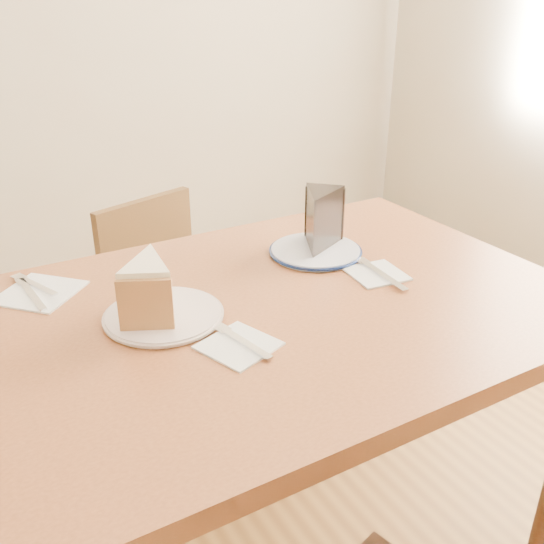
{
  "coord_description": "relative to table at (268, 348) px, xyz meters",
  "views": [
    {
      "loc": [
        -0.51,
        -0.89,
        1.3
      ],
      "look_at": [
        0.03,
        0.03,
        0.8
      ],
      "focal_mm": 40.0,
      "sensor_mm": 36.0,
      "label": 1
    }
  ],
  "objects": [
    {
      "name": "chocolate_cake",
      "position": [
        0.22,
        0.16,
        0.17
      ],
      "size": [
        0.15,
        0.15,
        0.12
      ],
      "primitive_type": null,
      "rotation": [
        0.0,
        0.0,
        2.35
      ],
      "color": "black",
      "rests_on": "plate_navy"
    },
    {
      "name": "carrot_cake",
      "position": [
        -0.21,
        0.07,
        0.16
      ],
      "size": [
        0.14,
        0.15,
        0.09
      ],
      "primitive_type": null,
      "rotation": [
        0.0,
        0.0,
        -0.45
      ],
      "color": "beige",
      "rests_on": "plate_cream"
    },
    {
      "name": "fork_spare",
      "position": [
        -0.37,
        0.3,
        0.1
      ],
      "size": [
        0.07,
        0.14,
        0.0
      ],
      "primitive_type": "cube",
      "rotation": [
        0.0,
        0.0,
        0.38
      ],
      "color": "silver",
      "rests_on": "napkin_spare"
    },
    {
      "name": "plate_cream",
      "position": [
        -0.19,
        0.05,
        0.1
      ],
      "size": [
        0.21,
        0.21,
        0.01
      ],
      "primitive_type": "cylinder",
      "color": "silver",
      "rests_on": "table"
    },
    {
      "name": "napkin_cream",
      "position": [
        -0.12,
        -0.11,
        0.1
      ],
      "size": [
        0.14,
        0.14,
        0.0
      ],
      "primitive_type": "cube",
      "rotation": [
        0.0,
        0.0,
        0.34
      ],
      "color": "white",
      "rests_on": "table"
    },
    {
      "name": "chair_far",
      "position": [
        0.03,
        0.58,
        -0.23
      ],
      "size": [
        0.47,
        0.47,
        0.76
      ],
      "rotation": [
        0.0,
        0.0,
        3.45
      ],
      "color": "#362210",
      "rests_on": "ground"
    },
    {
      "name": "knife_navy",
      "position": [
        0.27,
        -0.01,
        0.1
      ],
      "size": [
        0.03,
        0.17,
        0.0
      ],
      "primitive_type": "cube",
      "rotation": [
        0.0,
        0.0,
        -0.09
      ],
      "color": "white",
      "rests_on": "napkin_navy"
    },
    {
      "name": "knife_spare",
      "position": [
        -0.39,
        0.26,
        0.1
      ],
      "size": [
        0.03,
        0.16,
        0.0
      ],
      "primitive_type": "cube",
      "rotation": [
        0.0,
        0.0,
        0.09
      ],
      "color": "silver",
      "rests_on": "napkin_spare"
    },
    {
      "name": "napkin_spare",
      "position": [
        -0.37,
        0.27,
        0.1
      ],
      "size": [
        0.2,
        0.2,
        0.0
      ],
      "primitive_type": "cube",
      "rotation": [
        0.0,
        0.0,
        0.76
      ],
      "color": "white",
      "rests_on": "table"
    },
    {
      "name": "table",
      "position": [
        0.0,
        0.0,
        0.0
      ],
      "size": [
        1.2,
        0.8,
        0.75
      ],
      "color": "#592E18",
      "rests_on": "ground"
    },
    {
      "name": "plate_navy",
      "position": [
        0.21,
        0.16,
        0.1
      ],
      "size": [
        0.2,
        0.2,
        0.01
      ],
      "primitive_type": "cylinder",
      "color": "silver",
      "rests_on": "table"
    },
    {
      "name": "napkin_navy",
      "position": [
        0.26,
        -0.0,
        0.1
      ],
      "size": [
        0.12,
        0.12,
        0.0
      ],
      "primitive_type": "cube",
      "rotation": [
        0.0,
        0.0,
        -0.12
      ],
      "color": "white",
      "rests_on": "table"
    },
    {
      "name": "fork_cream",
      "position": [
        -0.11,
        -0.1,
        0.1
      ],
      "size": [
        0.04,
        0.14,
        0.0
      ],
      "primitive_type": "cube",
      "rotation": [
        0.0,
        0.0,
        0.21
      ],
      "color": "silver",
      "rests_on": "napkin_cream"
    }
  ]
}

